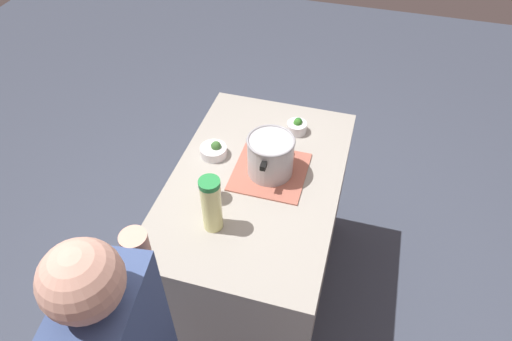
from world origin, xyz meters
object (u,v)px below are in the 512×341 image
at_px(broccoli_bowl_center, 214,150).
at_px(cooking_pot, 270,155).
at_px(mason_jar, 210,189).
at_px(lemonade_pitcher, 211,204).
at_px(broccoli_bowl_front, 297,126).

bearing_deg(broccoli_bowl_center, cooking_pot, 81.60).
bearing_deg(mason_jar, broccoli_bowl_center, -163.17).
bearing_deg(lemonade_pitcher, broccoli_bowl_center, -160.75).
bearing_deg(lemonade_pitcher, mason_jar, -156.46).
height_order(lemonade_pitcher, mason_jar, lemonade_pitcher).
bearing_deg(broccoli_bowl_front, cooking_pot, -9.83).
relative_size(broccoli_bowl_front, broccoli_bowl_center, 0.79).
xyz_separation_m(mason_jar, broccoli_bowl_center, (-0.27, -0.08, -0.03)).
height_order(mason_jar, broccoli_bowl_front, mason_jar).
relative_size(cooking_pot, broccoli_bowl_center, 2.22).
distance_m(cooking_pot, mason_jar, 0.31).
xyz_separation_m(cooking_pot, lemonade_pitcher, (0.37, -0.15, 0.03)).
relative_size(mason_jar, broccoli_bowl_front, 1.10).
xyz_separation_m(cooking_pot, broccoli_bowl_front, (-0.33, 0.06, -0.08)).
height_order(cooking_pot, mason_jar, cooking_pot).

